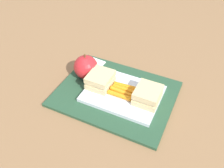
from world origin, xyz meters
TOP-DOWN VIEW (x-y plane):
  - ground_plane at (0.00, 0.00)m, footprint 2.40×2.40m
  - lunchbag_mat at (0.00, 0.00)m, footprint 0.36×0.28m
  - food_tray at (-0.03, 0.00)m, footprint 0.23×0.17m
  - sandwich_half_left at (-0.10, 0.00)m, footprint 0.07×0.08m
  - sandwich_half_right at (0.05, 0.00)m, footprint 0.07×0.08m
  - carrot_sticks_bundle at (-0.02, 0.00)m, footprint 0.08×0.06m
  - apple at (0.12, -0.03)m, footprint 0.08×0.08m
  - paper_napkin at (0.14, -0.09)m, footprint 0.08×0.08m

SIDE VIEW (x-z plane):
  - ground_plane at x=0.00m, z-range 0.00..0.00m
  - lunchbag_mat at x=0.00m, z-range 0.00..0.01m
  - paper_napkin at x=0.14m, z-range 0.01..0.01m
  - food_tray at x=-0.03m, z-range 0.01..0.02m
  - carrot_sticks_bundle at x=-0.02m, z-range 0.02..0.04m
  - sandwich_half_left at x=-0.10m, z-range 0.02..0.07m
  - sandwich_half_right at x=0.05m, z-range 0.02..0.07m
  - apple at x=0.12m, z-range 0.00..0.10m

